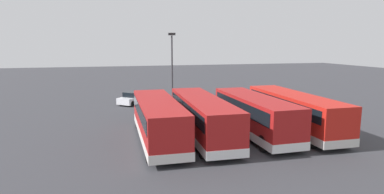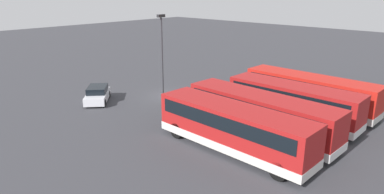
% 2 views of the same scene
% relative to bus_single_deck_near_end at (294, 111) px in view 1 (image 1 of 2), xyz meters
% --- Properties ---
extents(ground_plane, '(140.00, 140.00, 0.00)m').
position_rel_bus_single_deck_near_end_xyz_m(ground_plane, '(5.50, -11.52, -1.62)').
color(ground_plane, '#38383D').
extents(bus_single_deck_near_end, '(2.79, 11.26, 2.95)m').
position_rel_bus_single_deck_near_end_xyz_m(bus_single_deck_near_end, '(0.00, 0.00, 0.00)').
color(bus_single_deck_near_end, red).
rests_on(bus_single_deck_near_end, ground).
extents(bus_single_deck_second, '(2.61, 10.34, 2.95)m').
position_rel_bus_single_deck_near_end_xyz_m(bus_single_deck_second, '(3.54, 0.25, -0.00)').
color(bus_single_deck_second, '#A51919').
rests_on(bus_single_deck_second, ground).
extents(bus_single_deck_third, '(2.94, 11.43, 2.95)m').
position_rel_bus_single_deck_near_end_xyz_m(bus_single_deck_third, '(7.51, -0.13, 0.00)').
color(bus_single_deck_third, '#A51919').
rests_on(bus_single_deck_third, ground).
extents(bus_single_deck_fourth, '(2.78, 10.91, 2.95)m').
position_rel_bus_single_deck_near_end_xyz_m(bus_single_deck_fourth, '(10.80, -0.05, -0.00)').
color(bus_single_deck_fourth, '#A51919').
rests_on(bus_single_deck_fourth, ground).
extents(car_hatchback_silver, '(3.97, 4.14, 1.43)m').
position_rel_bus_single_deck_near_end_xyz_m(car_hatchback_silver, '(11.23, -15.11, -0.92)').
color(car_hatchback_silver, silver).
rests_on(car_hatchback_silver, ground).
extents(lamp_post_tall, '(0.70, 0.30, 7.94)m').
position_rel_bus_single_deck_near_end_xyz_m(lamp_post_tall, '(7.73, -10.01, 3.03)').
color(lamp_post_tall, '#38383D').
rests_on(lamp_post_tall, ground).
extents(waste_bin_yellow, '(0.60, 0.60, 0.95)m').
position_rel_bus_single_deck_near_end_xyz_m(waste_bin_yellow, '(6.26, -9.42, -1.15)').
color(waste_bin_yellow, yellow).
rests_on(waste_bin_yellow, ground).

